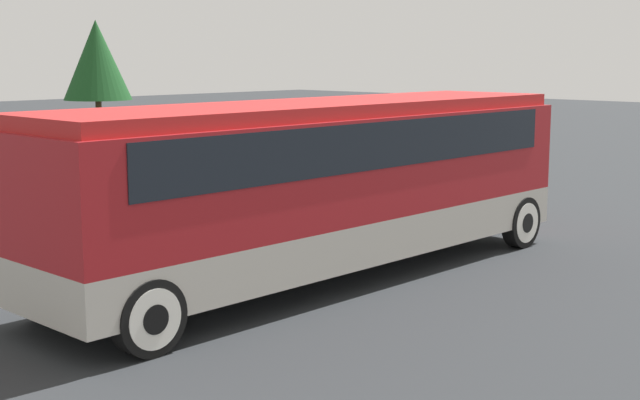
% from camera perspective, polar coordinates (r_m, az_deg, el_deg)
% --- Properties ---
extents(ground_plane, '(120.00, 120.00, 0.00)m').
position_cam_1_polar(ground_plane, '(15.35, 0.00, -5.01)').
color(ground_plane, '#26282B').
extents(tour_bus, '(10.77, 2.70, 3.02)m').
position_cam_1_polar(tour_bus, '(15.08, 0.25, 1.77)').
color(tour_bus, '#B7B2A8').
rests_on(tour_bus, ground_plane).
extents(parked_car_near, '(4.60, 1.84, 1.44)m').
position_cam_1_polar(parked_car_near, '(24.35, -9.90, 1.87)').
color(parked_car_near, '#BCBCC1').
rests_on(parked_car_near, ground_plane).
extents(parked_car_mid, '(4.69, 1.87, 1.44)m').
position_cam_1_polar(parked_car_mid, '(19.21, -9.42, -0.05)').
color(parked_car_mid, navy).
rests_on(parked_car_mid, ground_plane).
extents(tree_left, '(3.11, 3.11, 5.38)m').
position_cam_1_polar(tree_left, '(42.52, -14.10, 8.67)').
color(tree_left, brown).
rests_on(tree_left, ground_plane).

